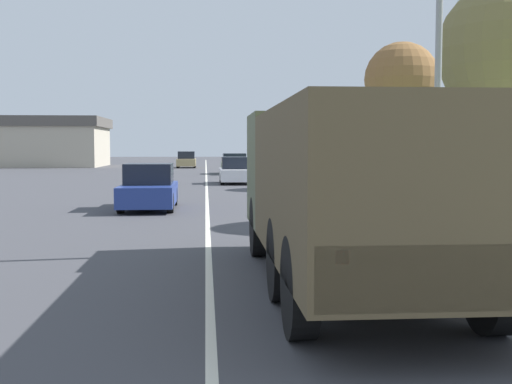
{
  "coord_description": "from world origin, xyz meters",
  "views": [
    {
      "loc": [
        -0.05,
        1.94,
        2.1
      ],
      "look_at": [
        0.82,
        12.91,
        1.31
      ],
      "focal_mm": 45.0,
      "sensor_mm": 36.0,
      "label": 1
    }
  ],
  "objects_px": {
    "military_truck": "(346,183)",
    "car_nearest_ahead": "(149,189)",
    "car_second_ahead": "(236,172)",
    "car_fourth_ahead": "(186,160)",
    "car_third_ahead": "(234,165)",
    "lamp_post": "(431,7)",
    "pickup_truck": "(487,191)"
  },
  "relations": [
    {
      "from": "military_truck",
      "to": "car_nearest_ahead",
      "type": "relative_size",
      "value": 1.94
    },
    {
      "from": "car_second_ahead",
      "to": "car_fourth_ahead",
      "type": "xyz_separation_m",
      "value": [
        -3.6,
        26.91,
        0.04
      ]
    },
    {
      "from": "car_third_ahead",
      "to": "lamp_post",
      "type": "relative_size",
      "value": 0.59
    },
    {
      "from": "car_nearest_ahead",
      "to": "pickup_truck",
      "type": "relative_size",
      "value": 0.78
    },
    {
      "from": "car_third_ahead",
      "to": "lamp_post",
      "type": "xyz_separation_m",
      "value": [
        2.44,
        -35.56,
        4.24
      ]
    },
    {
      "from": "car_fourth_ahead",
      "to": "pickup_truck",
      "type": "distance_m",
      "value": 47.22
    },
    {
      "from": "military_truck",
      "to": "car_fourth_ahead",
      "type": "bearing_deg",
      "value": 94.23
    },
    {
      "from": "car_second_ahead",
      "to": "car_fourth_ahead",
      "type": "distance_m",
      "value": 27.15
    },
    {
      "from": "car_second_ahead",
      "to": "car_third_ahead",
      "type": "distance_m",
      "value": 12.58
    },
    {
      "from": "military_truck",
      "to": "pickup_truck",
      "type": "distance_m",
      "value": 9.11
    },
    {
      "from": "military_truck",
      "to": "car_third_ahead",
      "type": "distance_m",
      "value": 39.2
    },
    {
      "from": "pickup_truck",
      "to": "car_nearest_ahead",
      "type": "bearing_deg",
      "value": 152.55
    },
    {
      "from": "military_truck",
      "to": "car_nearest_ahead",
      "type": "bearing_deg",
      "value": 108.11
    },
    {
      "from": "car_second_ahead",
      "to": "car_fourth_ahead",
      "type": "height_order",
      "value": "car_fourth_ahead"
    },
    {
      "from": "pickup_truck",
      "to": "lamp_post",
      "type": "distance_m",
      "value": 6.18
    },
    {
      "from": "car_second_ahead",
      "to": "pickup_truck",
      "type": "height_order",
      "value": "pickup_truck"
    },
    {
      "from": "car_nearest_ahead",
      "to": "car_second_ahead",
      "type": "relative_size",
      "value": 1.06
    },
    {
      "from": "car_fourth_ahead",
      "to": "pickup_truck",
      "type": "height_order",
      "value": "pickup_truck"
    },
    {
      "from": "military_truck",
      "to": "car_nearest_ahead",
      "type": "height_order",
      "value": "military_truck"
    },
    {
      "from": "car_second_ahead",
      "to": "car_fourth_ahead",
      "type": "relative_size",
      "value": 0.98
    },
    {
      "from": "car_nearest_ahead",
      "to": "car_third_ahead",
      "type": "relative_size",
      "value": 0.84
    },
    {
      "from": "military_truck",
      "to": "pickup_truck",
      "type": "bearing_deg",
      "value": 53.06
    },
    {
      "from": "military_truck",
      "to": "car_fourth_ahead",
      "type": "distance_m",
      "value": 53.68
    },
    {
      "from": "car_nearest_ahead",
      "to": "pickup_truck",
      "type": "height_order",
      "value": "pickup_truck"
    },
    {
      "from": "military_truck",
      "to": "pickup_truck",
      "type": "height_order",
      "value": "military_truck"
    },
    {
      "from": "pickup_truck",
      "to": "car_second_ahead",
      "type": "bearing_deg",
      "value": 106.74
    },
    {
      "from": "car_fourth_ahead",
      "to": "lamp_post",
      "type": "distance_m",
      "value": 50.5
    },
    {
      "from": "car_fourth_ahead",
      "to": "military_truck",
      "type": "bearing_deg",
      "value": -85.77
    },
    {
      "from": "car_nearest_ahead",
      "to": "car_second_ahead",
      "type": "bearing_deg",
      "value": 75.96
    },
    {
      "from": "military_truck",
      "to": "car_third_ahead",
      "type": "xyz_separation_m",
      "value": [
        0.08,
        39.19,
        -0.85
      ]
    },
    {
      "from": "car_fourth_ahead",
      "to": "car_second_ahead",
      "type": "bearing_deg",
      "value": -82.39
    },
    {
      "from": "car_second_ahead",
      "to": "car_fourth_ahead",
      "type": "bearing_deg",
      "value": 97.61
    }
  ]
}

